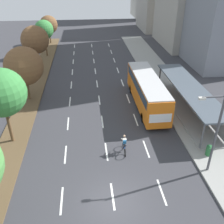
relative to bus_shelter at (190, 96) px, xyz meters
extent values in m
plane|color=#38383D|center=(-9.53, -11.47, -1.86)|extent=(140.00, 140.00, 0.00)
cube|color=brown|center=(-17.83, 8.53, -1.80)|extent=(2.60, 52.00, 0.12)
cube|color=gray|center=(-0.28, 8.53, -1.79)|extent=(4.50, 52.00, 0.15)
cube|color=white|center=(-13.03, -10.88, -1.86)|extent=(0.14, 2.39, 0.01)
cube|color=white|center=(-13.03, -5.98, -1.86)|extent=(0.14, 2.39, 0.01)
cube|color=white|center=(-13.03, -1.09, -1.86)|extent=(0.14, 2.39, 0.01)
cube|color=white|center=(-13.03, 3.81, -1.86)|extent=(0.14, 2.39, 0.01)
cube|color=white|center=(-13.03, 8.71, -1.86)|extent=(0.14, 2.39, 0.01)
cube|color=white|center=(-13.03, 13.60, -1.86)|extent=(0.14, 2.39, 0.01)
cube|color=white|center=(-13.03, 18.50, -1.86)|extent=(0.14, 2.39, 0.01)
cube|color=white|center=(-13.03, 23.39, -1.86)|extent=(0.14, 2.39, 0.01)
cube|color=white|center=(-13.03, 28.29, -1.86)|extent=(0.14, 2.39, 0.01)
cube|color=white|center=(-9.53, -10.88, -1.86)|extent=(0.14, 2.39, 0.01)
cube|color=white|center=(-9.53, -5.98, -1.86)|extent=(0.14, 2.39, 0.01)
cube|color=white|center=(-9.53, -1.09, -1.86)|extent=(0.14, 2.39, 0.01)
cube|color=white|center=(-9.53, 3.81, -1.86)|extent=(0.14, 2.39, 0.01)
cube|color=white|center=(-9.53, 8.71, -1.86)|extent=(0.14, 2.39, 0.01)
cube|color=white|center=(-9.53, 13.60, -1.86)|extent=(0.14, 2.39, 0.01)
cube|color=white|center=(-9.53, 18.50, -1.86)|extent=(0.14, 2.39, 0.01)
cube|color=white|center=(-9.53, 23.39, -1.86)|extent=(0.14, 2.39, 0.01)
cube|color=white|center=(-9.53, 28.29, -1.86)|extent=(0.14, 2.39, 0.01)
cube|color=white|center=(-6.03, -10.88, -1.86)|extent=(0.14, 2.39, 0.01)
cube|color=white|center=(-6.03, -5.98, -1.86)|extent=(0.14, 2.39, 0.01)
cube|color=white|center=(-6.03, -1.09, -1.86)|extent=(0.14, 2.39, 0.01)
cube|color=white|center=(-6.03, 3.81, -1.86)|extent=(0.14, 2.39, 0.01)
cube|color=white|center=(-6.03, 8.71, -1.86)|extent=(0.14, 2.39, 0.01)
cube|color=white|center=(-6.03, 13.60, -1.86)|extent=(0.14, 2.39, 0.01)
cube|color=white|center=(-6.03, 18.50, -1.86)|extent=(0.14, 2.39, 0.01)
cube|color=white|center=(-6.03, 23.39, -1.86)|extent=(0.14, 2.39, 0.01)
cube|color=white|center=(-6.03, 28.29, -1.86)|extent=(0.14, 2.39, 0.01)
cube|color=gray|center=(-0.28, 0.00, -1.66)|extent=(2.60, 13.75, 0.10)
cylinder|color=#56565B|center=(-1.46, -6.62, -0.31)|extent=(0.16, 0.16, 2.60)
cylinder|color=#56565B|center=(-1.46, 6.62, -0.31)|extent=(0.16, 0.16, 2.60)
cylinder|color=#56565B|center=(0.90, 6.62, -0.31)|extent=(0.16, 0.16, 2.60)
cube|color=gray|center=(0.96, 0.00, -0.31)|extent=(0.10, 13.06, 2.34)
cube|color=#4C5660|center=(-0.28, 0.00, 1.07)|extent=(2.90, 14.15, 0.16)
cube|color=orange|center=(-4.28, 1.90, -0.01)|extent=(2.50, 11.20, 2.80)
cube|color=#2D3D4C|center=(-4.28, 1.90, 0.84)|extent=(2.54, 10.30, 0.90)
cube|color=#B7B7B7|center=(-4.28, 1.90, 1.45)|extent=(2.45, 10.98, 0.12)
cube|color=#2D3D4C|center=(-4.28, 7.52, 0.34)|extent=(2.25, 0.06, 1.54)
cube|color=white|center=(-4.28, -3.72, -0.21)|extent=(2.12, 0.04, 0.90)
cylinder|color=black|center=(-5.38, 5.37, -1.36)|extent=(0.30, 1.00, 1.00)
cylinder|color=black|center=(-3.18, 5.37, -1.36)|extent=(0.30, 1.00, 1.00)
cylinder|color=black|center=(-5.38, -1.57, -1.36)|extent=(0.30, 1.00, 1.00)
cylinder|color=black|center=(-3.18, -1.57, -1.36)|extent=(0.30, 1.00, 1.00)
torus|color=black|center=(-8.03, -5.65, -1.50)|extent=(0.06, 0.72, 0.72)
torus|color=black|center=(-8.03, -6.75, -1.50)|extent=(0.06, 0.72, 0.72)
cylinder|color=#234C99|center=(-8.03, -6.20, -1.22)|extent=(0.05, 0.94, 0.05)
cylinder|color=#234C99|center=(-8.03, -6.30, -1.40)|extent=(0.05, 0.57, 0.42)
cylinder|color=#234C99|center=(-8.03, -6.40, -1.20)|extent=(0.04, 0.04, 0.40)
cube|color=black|center=(-8.03, -6.40, -1.00)|extent=(0.12, 0.24, 0.06)
cylinder|color=black|center=(-8.03, -5.70, -0.95)|extent=(0.46, 0.04, 0.04)
cube|color=silver|center=(-8.03, -6.22, -0.67)|extent=(0.30, 0.36, 0.59)
cube|color=#23669E|center=(-8.03, -6.38, -0.65)|extent=(0.26, 0.26, 0.42)
sphere|color=tan|center=(-8.03, -6.10, -0.25)|extent=(0.20, 0.20, 0.20)
cylinder|color=#4C4C56|center=(-8.15, -6.25, -1.07)|extent=(0.12, 0.42, 0.25)
cylinder|color=#4C4C56|center=(-8.15, -6.08, -1.33)|extent=(0.10, 0.17, 0.41)
cylinder|color=#4C4C56|center=(-7.91, -6.25, -1.07)|extent=(0.12, 0.42, 0.25)
cylinder|color=#4C4C56|center=(-7.91, -6.08, -1.33)|extent=(0.10, 0.17, 0.41)
cylinder|color=silver|center=(-8.20, -6.00, -0.62)|extent=(0.09, 0.47, 0.28)
cylinder|color=silver|center=(-7.86, -6.00, -0.62)|extent=(0.09, 0.47, 0.28)
cylinder|color=brown|center=(-17.88, -3.62, -0.11)|extent=(0.28, 0.28, 3.28)
sphere|color=#38843D|center=(-17.88, -3.62, 3.06)|extent=(4.08, 4.08, 4.08)
cylinder|color=brown|center=(-17.87, 4.97, -0.55)|extent=(0.28, 0.28, 2.39)
sphere|color=brown|center=(-17.87, 4.97, 2.29)|extent=(4.38, 4.38, 4.38)
cylinder|color=brown|center=(-17.86, 13.57, -0.05)|extent=(0.28, 0.28, 3.39)
sphere|color=brown|center=(-17.86, 13.57, 3.11)|extent=(3.92, 3.92, 3.92)
cylinder|color=brown|center=(-17.74, 22.17, -0.10)|extent=(0.28, 0.28, 3.29)
sphere|color=#38843D|center=(-17.74, 22.17, 2.75)|extent=(3.21, 3.21, 3.21)
cylinder|color=brown|center=(-18.00, 30.77, -0.56)|extent=(0.28, 0.28, 2.36)
sphere|color=brown|center=(-18.00, 30.77, 1.95)|extent=(3.57, 3.57, 3.57)
cylinder|color=#4C4C51|center=(-1.93, -9.19, 1.54)|extent=(0.18, 0.18, 6.50)
cylinder|color=#4C4C51|center=(-2.73, -9.19, 4.64)|extent=(1.60, 0.12, 0.12)
cube|color=silver|center=(-3.53, -9.19, 4.57)|extent=(0.44, 0.24, 0.16)
cylinder|color=#286B38|center=(-1.08, -7.48, -1.29)|extent=(0.52, 0.52, 0.85)
camera|label=1|loc=(-10.87, -22.94, 11.88)|focal=40.14mm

